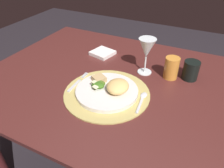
# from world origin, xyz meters

# --- Properties ---
(dining_table) EXTENTS (1.39, 0.96, 0.76)m
(dining_table) POSITION_xyz_m (0.00, 0.00, 0.57)
(dining_table) COLOR #4E211E
(dining_table) RESTS_ON ground
(placemat) EXTENTS (0.37, 0.37, 0.01)m
(placemat) POSITION_xyz_m (-0.04, -0.12, 0.76)
(placemat) COLOR tan
(placemat) RESTS_ON dining_table
(dinner_plate) EXTENTS (0.27, 0.27, 0.02)m
(dinner_plate) POSITION_xyz_m (-0.04, -0.12, 0.77)
(dinner_plate) COLOR silver
(dinner_plate) RESTS_ON placemat
(pasta_serving) EXTENTS (0.10, 0.12, 0.04)m
(pasta_serving) POSITION_xyz_m (0.01, -0.11, 0.80)
(pasta_serving) COLOR #EDBD6D
(pasta_serving) RESTS_ON dinner_plate
(salad_greens) EXTENTS (0.07, 0.08, 0.02)m
(salad_greens) POSITION_xyz_m (-0.08, -0.11, 0.79)
(salad_greens) COLOR #38651A
(salad_greens) RESTS_ON dinner_plate
(bread_piece) EXTENTS (0.07, 0.07, 0.02)m
(bread_piece) POSITION_xyz_m (-0.10, -0.08, 0.79)
(bread_piece) COLOR tan
(bread_piece) RESTS_ON dinner_plate
(fork) EXTENTS (0.02, 0.17, 0.00)m
(fork) POSITION_xyz_m (-0.19, -0.12, 0.77)
(fork) COLOR silver
(fork) RESTS_ON placemat
(spoon) EXTENTS (0.03, 0.14, 0.01)m
(spoon) POSITION_xyz_m (0.11, -0.09, 0.77)
(spoon) COLOR silver
(spoon) RESTS_ON placemat
(napkin) EXTENTS (0.14, 0.14, 0.02)m
(napkin) POSITION_xyz_m (-0.23, 0.20, 0.77)
(napkin) COLOR white
(napkin) RESTS_ON dining_table
(wine_glass) EXTENTS (0.08, 0.08, 0.18)m
(wine_glass) POSITION_xyz_m (0.05, 0.12, 0.89)
(wine_glass) COLOR silver
(wine_glass) RESTS_ON dining_table
(amber_tumbler) EXTENTS (0.07, 0.07, 0.11)m
(amber_tumbler) POSITION_xyz_m (0.17, 0.13, 0.81)
(amber_tumbler) COLOR orange
(amber_tumbler) RESTS_ON dining_table
(dark_tumbler) EXTENTS (0.07, 0.07, 0.09)m
(dark_tumbler) POSITION_xyz_m (0.26, 0.16, 0.80)
(dark_tumbler) COLOR black
(dark_tumbler) RESTS_ON dining_table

